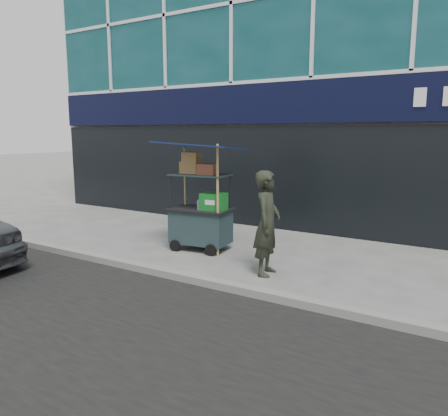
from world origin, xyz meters
The scene contains 4 objects.
ground centered at (0.00, 0.00, 0.00)m, with size 80.00×80.00×0.00m, color #605F5B.
curb centered at (0.00, -0.20, 0.06)m, with size 80.00×0.18×0.12m, color gray.
vendor_cart centered at (-1.19, 1.43, 0.73)m, with size 1.67×1.26×2.09m.
vendor_man centered at (0.55, 0.76, 0.83)m, with size 0.61×0.40×1.67m, color #24281D.
Camera 1 is at (3.55, -5.31, 2.25)m, focal length 35.00 mm.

